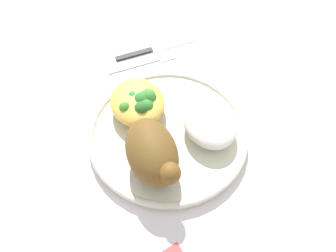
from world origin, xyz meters
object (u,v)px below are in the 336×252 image
mac_cheese_with_broccoli (138,102)px  knife (149,50)px  plate (168,133)px  roasted_chicken (152,153)px  rice_pile (210,123)px  fork (146,62)px

mac_cheese_with_broccoli → knife: size_ratio=0.56×
plate → knife: bearing=171.1°
plate → roasted_chicken: (0.05, -0.04, 0.05)m
rice_pile → mac_cheese_with_broccoli: (-0.08, -0.10, 0.00)m
rice_pile → fork: rice_pile is taller
mac_cheese_with_broccoli → fork: size_ratio=0.74×
plate → mac_cheese_with_broccoli: 0.07m
plate → mac_cheese_with_broccoli: (-0.06, -0.03, 0.03)m
roasted_chicken → fork: 0.25m
plate → rice_pile: rice_pile is taller
rice_pile → knife: bearing=-172.7°
rice_pile → roasted_chicken: bearing=-73.2°
plate → knife: plate is taller
rice_pile → mac_cheese_with_broccoli: bearing=-128.6°
plate → rice_pile: (0.02, 0.06, 0.03)m
roasted_chicken → knife: (-0.27, 0.08, -0.06)m
fork → plate: bearing=-5.2°
rice_pile → mac_cheese_with_broccoli: size_ratio=0.96×
plate → mac_cheese_with_broccoli: size_ratio=2.56×
plate → roasted_chicken: size_ratio=2.26×
rice_pile → fork: size_ratio=0.72×
plate → rice_pile: 0.07m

